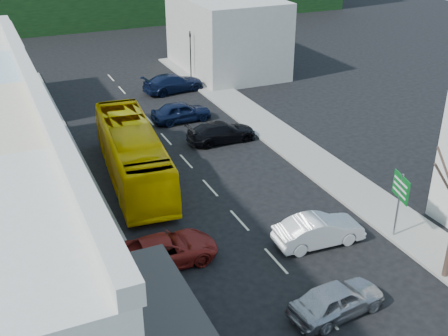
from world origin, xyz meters
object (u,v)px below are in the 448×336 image
(pedestrian_left, at_px, (119,243))
(direction_sign, at_px, (398,206))
(traffic_signal, at_px, (191,56))
(bus, at_px, (133,155))
(car_silver, at_px, (337,300))
(car_white, at_px, (319,231))
(car_red, at_px, (165,250))

(pedestrian_left, relative_size, direction_sign, 0.48)
(pedestrian_left, height_order, traffic_signal, traffic_signal)
(bus, height_order, direction_sign, direction_sign)
(bus, distance_m, car_silver, 15.82)
(car_silver, distance_m, car_white, 5.17)
(car_silver, relative_size, pedestrian_left, 2.59)
(car_silver, distance_m, traffic_signal, 33.02)
(car_silver, bearing_deg, direction_sign, -64.87)
(pedestrian_left, distance_m, traffic_signal, 28.49)
(car_red, height_order, traffic_signal, traffic_signal)
(bus, height_order, car_white, bus)
(car_white, height_order, pedestrian_left, pedestrian_left)
(car_white, bearing_deg, car_silver, 158.67)
(car_red, distance_m, direction_sign, 11.53)
(car_white, relative_size, traffic_signal, 0.97)
(car_white, distance_m, car_red, 7.55)
(car_white, relative_size, car_red, 0.96)
(bus, xyz_separation_m, car_red, (-1.04, -8.97, -0.85))
(bus, bearing_deg, car_white, -53.27)
(pedestrian_left, bearing_deg, traffic_signal, -48.28)
(bus, height_order, car_red, bus)
(car_red, relative_size, direction_sign, 1.30)
(car_white, xyz_separation_m, direction_sign, (3.79, -1.09, 1.08))
(car_red, xyz_separation_m, traffic_signal, (11.37, 26.15, 1.57))
(bus, bearing_deg, car_silver, -68.97)
(traffic_signal, bearing_deg, direction_sign, 93.52)
(bus, relative_size, direction_sign, 3.27)
(car_silver, xyz_separation_m, car_red, (-5.23, 6.26, 0.00))
(bus, distance_m, car_white, 12.32)
(car_white, bearing_deg, traffic_signal, -4.89)
(traffic_signal, bearing_deg, bus, 62.89)
(car_red, relative_size, traffic_signal, 1.01)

